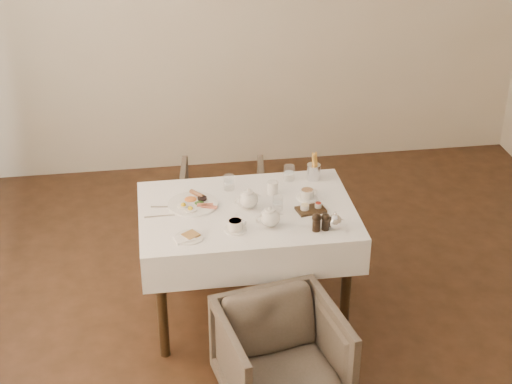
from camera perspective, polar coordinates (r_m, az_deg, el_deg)
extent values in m
plane|color=black|center=(4.85, 4.69, -10.84)|extent=(5.00, 5.00, 0.00)
cube|color=black|center=(4.67, -0.67, -1.64)|extent=(1.20, 0.80, 0.04)
cube|color=white|center=(4.71, -0.66, -2.50)|extent=(1.28, 0.88, 0.23)
cylinder|color=black|center=(5.12, -7.18, -3.74)|extent=(0.06, 0.06, 0.70)
cylinder|color=black|center=(5.24, 4.71, -2.81)|extent=(0.06, 0.06, 0.70)
cylinder|color=black|center=(4.56, -6.84, -8.29)|extent=(0.06, 0.06, 0.70)
cylinder|color=black|center=(4.69, 6.54, -7.12)|extent=(0.06, 0.06, 0.70)
imported|color=#4C4437|center=(4.28, 1.87, -11.98)|extent=(0.73, 0.75, 0.58)
imported|color=#4C4437|center=(5.66, -2.42, -0.95)|extent=(0.67, 0.68, 0.56)
cylinder|color=white|center=(4.71, -4.61, -0.88)|extent=(0.30, 0.30, 0.01)
ellipsoid|color=orange|center=(4.74, -4.79, -0.45)|extent=(0.08, 0.07, 0.03)
cylinder|color=brown|center=(4.78, -4.32, -0.14)|extent=(0.09, 0.10, 0.03)
cylinder|color=black|center=(4.74, -3.94, -0.47)|extent=(0.06, 0.06, 0.02)
cube|color=maroon|center=(4.66, -3.58, -1.01)|extent=(0.10, 0.07, 0.01)
ellipsoid|color=#264C19|center=(4.70, -4.15, -0.77)|extent=(0.06, 0.05, 0.02)
cylinder|color=white|center=(4.39, -4.87, -3.31)|extent=(0.16, 0.16, 0.01)
cube|color=brown|center=(4.40, -4.77, -3.13)|extent=(0.11, 0.11, 0.01)
cube|color=white|center=(4.37, -5.21, -3.41)|extent=(0.13, 0.11, 0.01)
cylinder|color=white|center=(4.80, 1.22, 0.32)|extent=(0.09, 0.09, 0.08)
cylinder|color=white|center=(4.45, -1.51, -2.75)|extent=(0.13, 0.13, 0.01)
cylinder|color=white|center=(4.43, -1.51, -2.40)|extent=(0.09, 0.09, 0.06)
cylinder|color=#A9774C|center=(4.42, -1.52, -2.11)|extent=(0.07, 0.07, 0.00)
cylinder|color=white|center=(4.78, 3.73, -0.44)|extent=(0.12, 0.12, 0.01)
cylinder|color=white|center=(4.76, 3.74, -0.11)|extent=(0.09, 0.09, 0.05)
cylinder|color=#A9774C|center=(4.75, 3.75, 0.15)|extent=(0.07, 0.07, 0.00)
cylinder|color=silver|center=(4.85, -1.97, 0.71)|extent=(0.09, 0.09, 0.09)
cylinder|color=silver|center=(4.63, 1.60, -0.79)|extent=(0.07, 0.07, 0.09)
cylinder|color=silver|center=(4.97, 2.43, 1.40)|extent=(0.08, 0.08, 0.10)
cube|color=black|center=(4.65, 4.01, -1.29)|extent=(0.18, 0.14, 0.01)
cylinder|color=white|center=(4.63, 3.57, -1.10)|extent=(0.05, 0.05, 0.03)
cylinder|color=maroon|center=(4.65, 4.55, -0.97)|extent=(0.04, 0.04, 0.03)
cylinder|color=silver|center=(4.98, 4.21, 1.46)|extent=(0.09, 0.09, 0.10)
cube|color=silver|center=(4.70, -6.40, -1.09)|extent=(0.21, 0.05, 0.00)
cube|color=silver|center=(4.62, -7.02, -1.76)|extent=(0.18, 0.02, 0.00)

